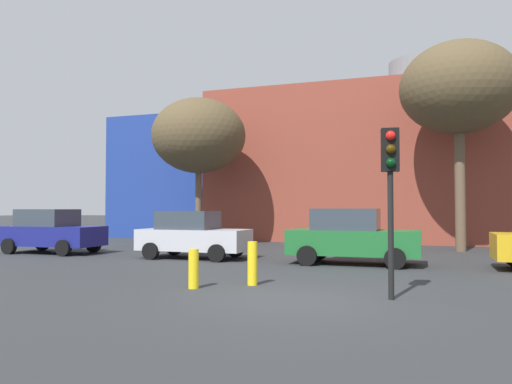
{
  "coord_description": "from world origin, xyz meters",
  "views": [
    {
      "loc": [
        2.55,
        -9.84,
        1.89
      ],
      "look_at": [
        -3.91,
        9.09,
        2.55
      ],
      "focal_mm": 34.33,
      "sensor_mm": 36.0,
      "label": 1
    }
  ],
  "objects": [
    {
      "name": "ground_plane",
      "position": [
        0.0,
        0.0,
        0.0
      ],
      "size": [
        200.0,
        200.0,
        0.0
      ],
      "primitive_type": "plane",
      "color": "#2D3033"
    },
    {
      "name": "building_backdrop",
      "position": [
        2.62,
        21.56,
        4.31
      ],
      "size": [
        38.93,
        10.39,
        10.83
      ],
      "color": "brown",
      "rests_on": "ground_plane"
    },
    {
      "name": "parked_car_0",
      "position": [
        -12.25,
        6.86,
        0.92
      ],
      "size": [
        4.25,
        2.09,
        1.84
      ],
      "color": "navy",
      "rests_on": "ground_plane"
    },
    {
      "name": "parked_car_1",
      "position": [
        -5.67,
        6.86,
        0.88
      ],
      "size": [
        4.1,
        2.01,
        1.78
      ],
      "color": "silver",
      "rests_on": "ground_plane"
    },
    {
      "name": "parked_car_2",
      "position": [
        0.26,
        6.86,
        0.93
      ],
      "size": [
        4.32,
        2.12,
        1.87
      ],
      "color": "#1E662D",
      "rests_on": "ground_plane"
    },
    {
      "name": "traffic_light_island",
      "position": [
        1.92,
        0.65,
        2.62
      ],
      "size": [
        0.39,
        0.38,
        3.55
      ],
      "rotation": [
        0.0,
        0.0,
        -1.42
      ],
      "color": "black",
      "rests_on": "ground_plane"
    },
    {
      "name": "bare_tree_0",
      "position": [
        4.11,
        13.33,
        7.16
      ],
      "size": [
        5.09,
        5.09,
        9.24
      ],
      "color": "brown",
      "rests_on": "ground_plane"
    },
    {
      "name": "bare_tree_1",
      "position": [
        -8.45,
        13.17,
        5.64
      ],
      "size": [
        4.87,
        4.87,
        7.61
      ],
      "color": "brown",
      "rests_on": "ground_plane"
    },
    {
      "name": "bollard_yellow_0",
      "position": [
        -1.42,
        1.53,
        0.53
      ],
      "size": [
        0.24,
        0.24,
        1.06
      ],
      "primitive_type": "cylinder",
      "color": "yellow",
      "rests_on": "ground_plane"
    },
    {
      "name": "bollard_yellow_1",
      "position": [
        -2.57,
        0.62,
        0.46
      ],
      "size": [
        0.24,
        0.24,
        0.92
      ],
      "primitive_type": "cylinder",
      "color": "yellow",
      "rests_on": "ground_plane"
    }
  ]
}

